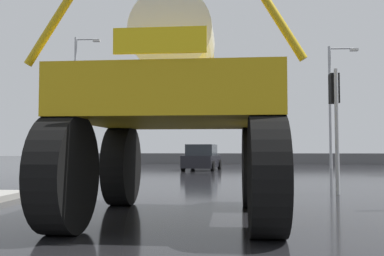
{
  "coord_description": "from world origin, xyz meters",
  "views": [
    {
      "loc": [
        0.93,
        -0.3,
        1.22
      ],
      "look_at": [
        0.33,
        8.66,
        1.68
      ],
      "focal_mm": 39.96,
      "sensor_mm": 36.0,
      "label": 1
    }
  ],
  "objects_px": {
    "sedan_ahead": "(202,158)",
    "streetlight_far_left": "(77,95)",
    "streetlight_far_right": "(332,100)",
    "traffic_signal_near_right": "(335,103)",
    "oversize_sprayer": "(178,113)"
  },
  "relations": [
    {
      "from": "oversize_sprayer",
      "to": "streetlight_far_right",
      "type": "bearing_deg",
      "value": -20.06
    },
    {
      "from": "oversize_sprayer",
      "to": "streetlight_far_left",
      "type": "height_order",
      "value": "streetlight_far_left"
    },
    {
      "from": "streetlight_far_right",
      "to": "streetlight_far_left",
      "type": "bearing_deg",
      "value": 176.06
    },
    {
      "from": "oversize_sprayer",
      "to": "sedan_ahead",
      "type": "relative_size",
      "value": 1.19
    },
    {
      "from": "oversize_sprayer",
      "to": "traffic_signal_near_right",
      "type": "relative_size",
      "value": 1.48
    },
    {
      "from": "streetlight_far_left",
      "to": "sedan_ahead",
      "type": "bearing_deg",
      "value": -23.03
    },
    {
      "from": "oversize_sprayer",
      "to": "sedan_ahead",
      "type": "distance_m",
      "value": 17.76
    },
    {
      "from": "traffic_signal_near_right",
      "to": "streetlight_far_left",
      "type": "height_order",
      "value": "streetlight_far_left"
    },
    {
      "from": "sedan_ahead",
      "to": "streetlight_far_left",
      "type": "relative_size",
      "value": 0.47
    },
    {
      "from": "sedan_ahead",
      "to": "streetlight_far_left",
      "type": "height_order",
      "value": "streetlight_far_left"
    },
    {
      "from": "traffic_signal_near_right",
      "to": "streetlight_far_left",
      "type": "xyz_separation_m",
      "value": [
        -13.27,
        17.1,
        2.51
      ]
    },
    {
      "from": "traffic_signal_near_right",
      "to": "oversize_sprayer",
      "type": "bearing_deg",
      "value": -131.82
    },
    {
      "from": "traffic_signal_near_right",
      "to": "streetlight_far_right",
      "type": "relative_size",
      "value": 0.44
    },
    {
      "from": "oversize_sprayer",
      "to": "streetlight_far_right",
      "type": "height_order",
      "value": "streetlight_far_right"
    },
    {
      "from": "streetlight_far_right",
      "to": "traffic_signal_near_right",
      "type": "bearing_deg",
      "value": -104.23
    }
  ]
}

